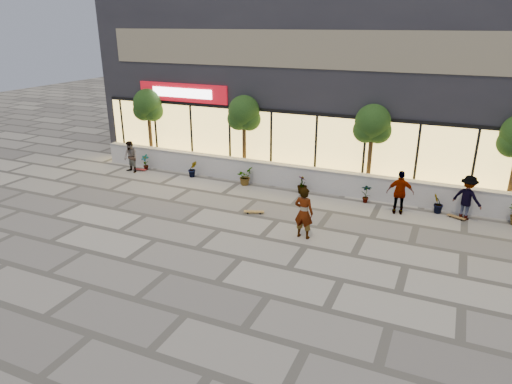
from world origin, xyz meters
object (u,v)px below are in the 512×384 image
at_px(tree_midwest, 244,115).
at_px(skater_center, 304,213).
at_px(tree_mideast, 372,126).
at_px(skater_right_far, 467,198).
at_px(tree_west, 148,107).
at_px(skateboard_center, 254,212).
at_px(skater_right_near, 400,193).
at_px(skateboard_left, 140,169).
at_px(skater_left, 131,157).
at_px(skateboard_right_near, 456,217).

bearing_deg(tree_midwest, skater_center, -48.34).
relative_size(tree_mideast, skater_right_far, 2.25).
relative_size(tree_west, skateboard_center, 4.73).
height_order(tree_mideast, skater_right_near, tree_mideast).
relative_size(skater_right_near, skateboard_left, 2.43).
bearing_deg(skateboard_center, skater_left, 144.10).
distance_m(tree_west, tree_mideast, 11.50).
xyz_separation_m(skater_left, skateboard_center, (7.80, -2.34, -0.71)).
xyz_separation_m(tree_west, skateboard_left, (0.31, -1.50, -2.91)).
bearing_deg(tree_mideast, skateboard_center, -130.57).
distance_m(tree_mideast, skateboard_right_near, 4.97).
relative_size(skater_left, skateboard_left, 2.19).
distance_m(tree_midwest, skateboard_left, 6.14).
bearing_deg(skater_right_near, skater_right_far, -178.19).
relative_size(tree_mideast, skateboard_center, 4.73).
bearing_deg(tree_midwest, skater_right_near, -13.99).
height_order(skater_right_near, skateboard_right_near, skater_right_near).
bearing_deg(skater_center, skater_left, -14.93).
height_order(tree_midwest, skater_right_far, tree_midwest).
bearing_deg(tree_mideast, tree_west, 180.00).
bearing_deg(skateboard_right_near, tree_west, -162.73).
xyz_separation_m(skater_center, skateboard_left, (-10.03, 3.94, -0.86)).
xyz_separation_m(skater_right_far, skateboard_center, (-7.60, -2.80, -0.79)).
xyz_separation_m(skater_center, skater_right_far, (5.16, 4.04, -0.06)).
bearing_deg(tree_midwest, skateboard_center, -60.24).
bearing_deg(skateboard_center, tree_west, 132.83).
bearing_deg(skateboard_center, skateboard_right_near, 1.07).
bearing_deg(skater_left, skateboard_right_near, 14.77).
height_order(skateboard_center, skateboard_left, skateboard_center).
distance_m(tree_mideast, skater_left, 11.75).
height_order(tree_mideast, skateboard_center, tree_mideast).
bearing_deg(skater_center, skateboard_right_near, -136.79).
distance_m(tree_mideast, skater_right_far, 4.74).
bearing_deg(skateboard_left, skateboard_right_near, -4.02).
bearing_deg(skater_left, skater_right_near, 13.25).
bearing_deg(skater_right_far, skater_center, 65.04).
height_order(skater_left, skateboard_right_near, skater_left).
height_order(skater_right_far, skateboard_left, skater_right_far).
bearing_deg(skateboard_center, skater_right_far, 1.08).
xyz_separation_m(tree_midwest, skater_left, (-5.40, -1.86, -2.19)).
bearing_deg(skateboard_right_near, tree_midwest, -165.87).
bearing_deg(tree_west, skateboard_center, -28.00).
height_order(tree_mideast, skateboard_left, tree_mideast).
bearing_deg(tree_mideast, skater_right_near, -49.79).
relative_size(tree_midwest, skateboard_right_near, 5.48).
bearing_deg(skateboard_left, skateboard_center, -23.60).
bearing_deg(skater_right_far, skateboard_center, 47.23).
relative_size(skateboard_center, skateboard_left, 1.14).
height_order(skater_center, skateboard_right_near, skater_center).
xyz_separation_m(skater_center, skateboard_center, (-2.44, 1.24, -0.85)).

